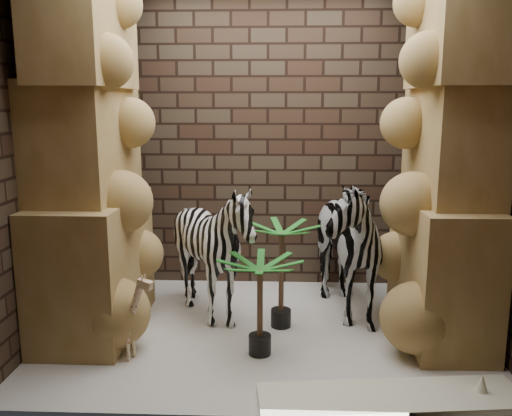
{
  "coord_description": "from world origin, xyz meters",
  "views": [
    {
      "loc": [
        0.11,
        -4.18,
        1.86
      ],
      "look_at": [
        -0.07,
        0.15,
        1.01
      ],
      "focal_mm": 37.68,
      "sensor_mm": 36.0,
      "label": 1
    }
  ],
  "objects_px": {
    "zebra_right": "(335,231)",
    "palm_back": "(260,306)",
    "surfboard": "(391,398)",
    "zebra_left": "(214,258)",
    "giraffe_toy": "(119,314)",
    "palm_front": "(281,275)"
  },
  "relations": [
    {
      "from": "zebra_left",
      "to": "surfboard",
      "type": "xyz_separation_m",
      "value": [
        1.27,
        -1.26,
        -0.54
      ]
    },
    {
      "from": "zebra_right",
      "to": "palm_back",
      "type": "distance_m",
      "value": 1.14
    },
    {
      "from": "giraffe_toy",
      "to": "surfboard",
      "type": "bearing_deg",
      "value": 3.04
    },
    {
      "from": "zebra_right",
      "to": "palm_back",
      "type": "xyz_separation_m",
      "value": [
        -0.63,
        -0.87,
        -0.37
      ]
    },
    {
      "from": "zebra_left",
      "to": "palm_front",
      "type": "relative_size",
      "value": 1.37
    },
    {
      "from": "palm_front",
      "to": "surfboard",
      "type": "relative_size",
      "value": 0.54
    },
    {
      "from": "palm_front",
      "to": "surfboard",
      "type": "height_order",
      "value": "palm_front"
    },
    {
      "from": "giraffe_toy",
      "to": "zebra_right",
      "type": "bearing_deg",
      "value": 49.0
    },
    {
      "from": "zebra_right",
      "to": "surfboard",
      "type": "bearing_deg",
      "value": -96.33
    },
    {
      "from": "giraffe_toy",
      "to": "surfboard",
      "type": "distance_m",
      "value": 1.98
    },
    {
      "from": "giraffe_toy",
      "to": "palm_front",
      "type": "distance_m",
      "value": 1.34
    },
    {
      "from": "zebra_left",
      "to": "palm_back",
      "type": "height_order",
      "value": "zebra_left"
    },
    {
      "from": "palm_back",
      "to": "zebra_left",
      "type": "bearing_deg",
      "value": 123.53
    },
    {
      "from": "zebra_right",
      "to": "zebra_left",
      "type": "bearing_deg",
      "value": 178.55
    },
    {
      "from": "zebra_right",
      "to": "palm_front",
      "type": "relative_size",
      "value": 1.65
    },
    {
      "from": "zebra_right",
      "to": "surfboard",
      "type": "height_order",
      "value": "zebra_right"
    },
    {
      "from": "palm_front",
      "to": "surfboard",
      "type": "bearing_deg",
      "value": -58.92
    },
    {
      "from": "zebra_right",
      "to": "zebra_left",
      "type": "height_order",
      "value": "zebra_right"
    },
    {
      "from": "giraffe_toy",
      "to": "palm_back",
      "type": "relative_size",
      "value": 0.9
    },
    {
      "from": "zebra_right",
      "to": "zebra_left",
      "type": "relative_size",
      "value": 1.21
    },
    {
      "from": "giraffe_toy",
      "to": "palm_back",
      "type": "distance_m",
      "value": 1.04
    },
    {
      "from": "palm_back",
      "to": "giraffe_toy",
      "type": "bearing_deg",
      "value": -174.66
    }
  ]
}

